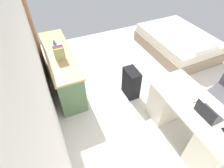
{
  "coord_description": "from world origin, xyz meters",
  "views": [
    {
      "loc": [
        -2.06,
        1.97,
        2.68
      ],
      "look_at": [
        -0.08,
        1.09,
        0.6
      ],
      "focal_mm": 28.99,
      "sensor_mm": 36.0,
      "label": 1
    }
  ],
  "objects": [
    {
      "name": "credenza",
      "position": [
        0.91,
        1.74,
        0.4
      ],
      "size": [
        1.8,
        0.48,
        0.8
      ],
      "color": "#4C6B47",
      "rests_on": "ground_plane"
    },
    {
      "name": "bed",
      "position": [
        0.99,
        -1.21,
        0.24
      ],
      "size": [
        1.92,
        1.43,
        0.58
      ],
      "color": "gray",
      "rests_on": "ground_plane"
    },
    {
      "name": "book_row",
      "position": [
        0.7,
        1.74,
        0.91
      ],
      "size": [
        0.15,
        0.17,
        0.23
      ],
      "color": "#959959",
      "rests_on": "credenza"
    },
    {
      "name": "computer_mouse",
      "position": [
        -1.0,
        0.24,
        0.77
      ],
      "size": [
        0.06,
        0.1,
        0.03
      ],
      "primitive_type": "ellipsoid",
      "rotation": [
        0.0,
        0.0,
        0.01
      ],
      "color": "white",
      "rests_on": "desk"
    },
    {
      "name": "laptop",
      "position": [
        -1.26,
        0.28,
        0.8
      ],
      "size": [
        0.31,
        0.23,
        0.21
      ],
      "color": "#333338",
      "rests_on": "desk"
    },
    {
      "name": "figurine_small",
      "position": [
        1.22,
        1.74,
        0.85
      ],
      "size": [
        0.08,
        0.08,
        0.11
      ],
      "primitive_type": "cone",
      "color": "#4C7FBF",
      "rests_on": "credenza"
    },
    {
      "name": "wall_back",
      "position": [
        0.0,
        2.12,
        1.39
      ],
      "size": [
        4.41,
        0.1,
        2.78
      ],
      "primitive_type": "cube",
      "color": "silver",
      "rests_on": "ground_plane"
    },
    {
      "name": "desk",
      "position": [
        -1.08,
        0.26,
        0.39
      ],
      "size": [
        1.45,
        0.68,
        0.75
      ],
      "color": "silver",
      "rests_on": "ground_plane"
    },
    {
      "name": "ground_plane",
      "position": [
        0.0,
        0.0,
        0.0
      ],
      "size": [
        5.41,
        5.41,
        0.0
      ],
      "primitive_type": "plane",
      "color": "beige"
    },
    {
      "name": "door_wooden",
      "position": [
        1.66,
        2.04,
        1.02
      ],
      "size": [
        0.88,
        0.05,
        2.04
      ],
      "primitive_type": "cube",
      "color": "#936038",
      "rests_on": "ground_plane"
    },
    {
      "name": "suitcase_black",
      "position": [
        0.09,
        0.62,
        0.3
      ],
      "size": [
        0.36,
        0.22,
        0.6
      ],
      "primitive_type": "cube",
      "rotation": [
        0.0,
        0.0,
        0.0
      ],
      "color": "black",
      "rests_on": "ground_plane"
    }
  ]
}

